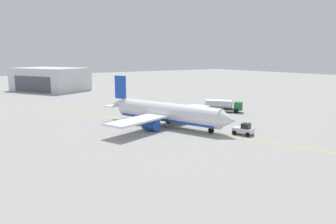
{
  "coord_description": "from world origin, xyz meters",
  "views": [
    {
      "loc": [
        54.6,
        -38.13,
        14.54
      ],
      "look_at": [
        0.0,
        0.0,
        3.0
      ],
      "focal_mm": 35.44,
      "sensor_mm": 36.0,
      "label": 1
    }
  ],
  "objects_px": {
    "airplane": "(166,113)",
    "fuel_tanker": "(223,105)",
    "refueling_worker": "(196,110)",
    "pushback_tug": "(244,129)",
    "safety_cone_nose": "(243,127)"
  },
  "relations": [
    {
      "from": "pushback_tug",
      "to": "safety_cone_nose",
      "type": "distance_m",
      "value": 5.62
    },
    {
      "from": "airplane",
      "to": "safety_cone_nose",
      "type": "distance_m",
      "value": 15.69
    },
    {
      "from": "airplane",
      "to": "fuel_tanker",
      "type": "relative_size",
      "value": 3.28
    },
    {
      "from": "airplane",
      "to": "pushback_tug",
      "type": "height_order",
      "value": "airplane"
    },
    {
      "from": "airplane",
      "to": "safety_cone_nose",
      "type": "height_order",
      "value": "airplane"
    },
    {
      "from": "airplane",
      "to": "fuel_tanker",
      "type": "height_order",
      "value": "airplane"
    },
    {
      "from": "airplane",
      "to": "fuel_tanker",
      "type": "xyz_separation_m",
      "value": [
        -6.09,
        21.98,
        -1.04
      ]
    },
    {
      "from": "fuel_tanker",
      "to": "pushback_tug",
      "type": "xyz_separation_m",
      "value": [
        20.45,
        -14.59,
        -0.71
      ]
    },
    {
      "from": "pushback_tug",
      "to": "refueling_worker",
      "type": "distance_m",
      "value": 23.57
    },
    {
      "from": "fuel_tanker",
      "to": "refueling_worker",
      "type": "bearing_deg",
      "value": -105.02
    },
    {
      "from": "fuel_tanker",
      "to": "safety_cone_nose",
      "type": "distance_m",
      "value": 19.72
    },
    {
      "from": "pushback_tug",
      "to": "refueling_worker",
      "type": "bearing_deg",
      "value": 161.78
    },
    {
      "from": "refueling_worker",
      "to": "fuel_tanker",
      "type": "bearing_deg",
      "value": 74.98
    },
    {
      "from": "airplane",
      "to": "refueling_worker",
      "type": "bearing_deg",
      "value": 118.53
    },
    {
      "from": "fuel_tanker",
      "to": "safety_cone_nose",
      "type": "xyz_separation_m",
      "value": [
        16.57,
        -10.58,
        -1.43
      ]
    }
  ]
}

